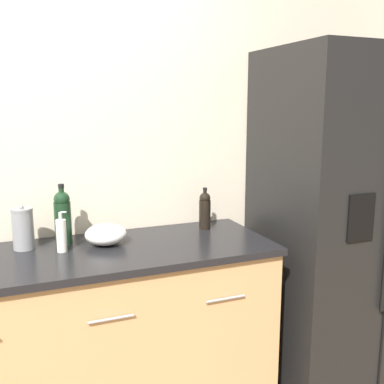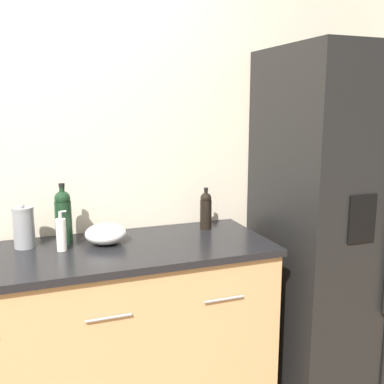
{
  "view_description": "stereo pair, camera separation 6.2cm",
  "coord_description": "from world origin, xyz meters",
  "views": [
    {
      "loc": [
        0.16,
        -1.05,
        1.59
      ],
      "look_at": [
        1.02,
        1.05,
        1.15
      ],
      "focal_mm": 42.0,
      "sensor_mm": 36.0,
      "label": 1
    },
    {
      "loc": [
        0.22,
        -1.07,
        1.59
      ],
      "look_at": [
        1.02,
        1.05,
        1.15
      ],
      "focal_mm": 42.0,
      "sensor_mm": 36.0,
      "label": 2
    }
  ],
  "objects": [
    {
      "name": "mixing_bowl",
      "position": [
        0.58,
        1.13,
        0.95
      ],
      "size": [
        0.21,
        0.21,
        0.1
      ],
      "color": "white",
      "rests_on": "counter_unit"
    },
    {
      "name": "refrigerator",
      "position": [
        1.97,
        1.0,
        0.95
      ],
      "size": [
        0.93,
        0.75,
        1.9
      ],
      "color": "black",
      "rests_on": "ground_plane"
    },
    {
      "name": "wine_bottle",
      "position": [
        0.38,
        1.22,
        1.05
      ],
      "size": [
        0.08,
        0.08,
        0.31
      ],
      "color": "black",
      "rests_on": "counter_unit"
    },
    {
      "name": "oil_bottle",
      "position": [
        1.16,
        1.21,
        1.01
      ],
      "size": [
        0.07,
        0.07,
        0.24
      ],
      "color": "black",
      "rests_on": "counter_unit"
    },
    {
      "name": "counter_unit",
      "position": [
        0.24,
        1.06,
        0.46
      ],
      "size": [
        2.3,
        0.64,
        0.9
      ],
      "color": "black",
      "rests_on": "ground_plane"
    },
    {
      "name": "soap_dispenser",
      "position": [
        0.36,
        1.09,
        0.99
      ],
      "size": [
        0.05,
        0.05,
        0.2
      ],
      "color": "silver",
      "rests_on": "counter_unit"
    },
    {
      "name": "steel_canister",
      "position": [
        0.19,
        1.2,
        1.01
      ],
      "size": [
        0.1,
        0.1,
        0.22
      ],
      "color": "gray",
      "rests_on": "counter_unit"
    }
  ]
}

